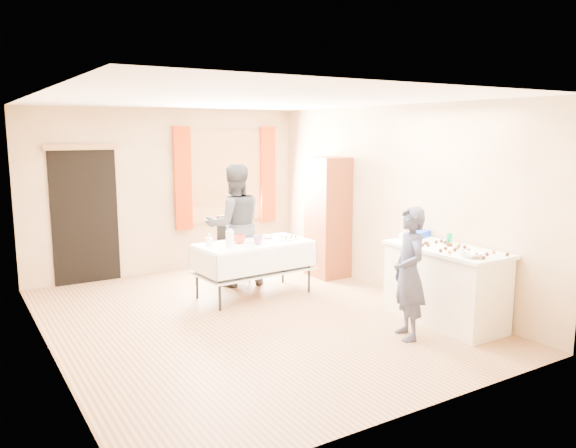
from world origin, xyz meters
TOP-DOWN VIEW (x-y plane):
  - floor at (0.00, 0.00)m, footprint 4.50×5.50m
  - ceiling at (0.00, 0.00)m, footprint 4.50×5.50m
  - wall_back at (0.00, 2.76)m, footprint 4.50×0.02m
  - wall_front at (0.00, -2.76)m, footprint 4.50×0.02m
  - wall_left at (-2.26, 0.00)m, footprint 0.02×5.50m
  - wall_right at (2.26, 0.00)m, footprint 0.02×5.50m
  - window_frame at (1.00, 2.72)m, footprint 1.32×0.06m
  - window_pane at (1.00, 2.71)m, footprint 1.20×0.02m
  - curtain_left at (0.22, 2.67)m, footprint 0.28×0.06m
  - curtain_right at (1.78, 2.67)m, footprint 0.28×0.06m
  - doorway at (-1.30, 2.73)m, footprint 0.95×0.04m
  - door_lintel at (-1.30, 2.70)m, footprint 1.05×0.06m
  - cabinet at (1.99, 1.17)m, footprint 0.50×0.60m
  - counter at (1.89, -1.35)m, footprint 0.70×1.47m
  - party_table at (0.49, 0.81)m, footprint 1.62×0.90m
  - chair at (0.61, 1.66)m, footprint 0.45×0.45m
  - girl at (1.17, -1.48)m, footprint 0.77×0.71m
  - woman at (0.53, 1.45)m, footprint 1.14×1.02m
  - soda_can at (2.11, -1.18)m, footprint 0.08×0.08m
  - mixing_bowl at (1.73, -1.85)m, footprint 0.24×0.24m
  - foam_block at (1.83, -0.72)m, footprint 0.17×0.13m
  - blue_basket at (2.07, -0.70)m, footprint 0.35×0.28m
  - pitcher at (0.07, 0.67)m, footprint 0.11×0.11m
  - cup_red at (0.30, 0.85)m, footprint 0.22×0.22m
  - cup_rainbow at (0.48, 0.66)m, footprint 0.18×0.18m
  - small_bowl at (0.80, 0.96)m, footprint 0.20×0.20m
  - pastry_tray at (1.02, 0.75)m, footprint 0.34×0.29m
  - bottle at (-0.10, 0.95)m, footprint 0.12×0.12m
  - cake_balls at (1.86, -1.49)m, footprint 0.50×1.08m

SIDE VIEW (x-z plane):
  - floor at x=0.00m, z-range -0.02..0.00m
  - chair at x=0.61m, z-range -0.20..0.79m
  - party_table at x=0.49m, z-range 0.07..0.82m
  - counter at x=1.89m, z-range 0.00..0.91m
  - girl at x=1.17m, z-range 0.00..1.46m
  - pastry_tray at x=1.02m, z-range 0.75..0.77m
  - small_bowl at x=0.80m, z-range 0.75..0.80m
  - cup_red at x=0.30m, z-range 0.75..0.87m
  - cup_rainbow at x=0.48m, z-range 0.75..0.87m
  - bottle at x=-0.10m, z-range 0.75..0.91m
  - pitcher at x=0.07m, z-range 0.75..0.97m
  - woman at x=0.53m, z-range 0.00..1.79m
  - cabinet at x=1.99m, z-range 0.00..1.86m
  - cake_balls at x=1.86m, z-range 0.91..0.95m
  - mixing_bowl at x=1.73m, z-range 0.91..0.97m
  - foam_block at x=1.83m, z-range 0.91..0.99m
  - blue_basket at x=2.07m, z-range 0.91..0.99m
  - soda_can at x=2.11m, z-range 0.91..1.03m
  - doorway at x=-1.30m, z-range 0.00..2.00m
  - wall_back at x=0.00m, z-range 0.00..2.60m
  - wall_front at x=0.00m, z-range 0.00..2.60m
  - wall_left at x=-2.26m, z-range 0.00..2.60m
  - wall_right at x=2.26m, z-range 0.00..2.60m
  - window_frame at x=1.00m, z-range 0.74..2.26m
  - window_pane at x=1.00m, z-range 0.80..2.20m
  - curtain_left at x=0.22m, z-range 0.67..2.33m
  - curtain_right at x=1.78m, z-range 0.67..2.33m
  - door_lintel at x=-1.30m, z-range 1.98..2.06m
  - ceiling at x=0.00m, z-range 2.60..2.62m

